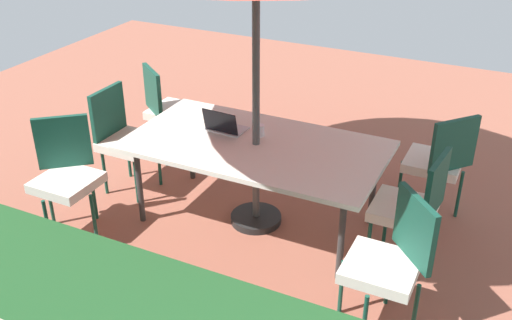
% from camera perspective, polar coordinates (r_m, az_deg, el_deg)
% --- Properties ---
extents(ground_plane, '(10.00, 10.00, 0.02)m').
position_cam_1_polar(ground_plane, '(5.23, -0.00, -5.94)').
color(ground_plane, '#935442').
extents(dining_table, '(2.09, 1.14, 0.75)m').
position_cam_1_polar(dining_table, '(4.87, -0.00, 1.09)').
color(dining_table, silver).
rests_on(dining_table, ground_plane).
extents(chair_southeast, '(0.58, 0.58, 0.98)m').
position_cam_1_polar(chair_southeast, '(6.12, -8.38, 5.02)').
color(chair_southeast, silver).
rests_on(chair_southeast, ground_plane).
extents(chair_southwest, '(0.59, 0.58, 0.98)m').
position_cam_1_polar(chair_southwest, '(5.27, 17.08, 0.09)').
color(chair_southwest, silver).
rests_on(chair_southwest, ground_plane).
extents(chair_northeast, '(0.58, 0.58, 0.98)m').
position_cam_1_polar(chair_northeast, '(5.09, -17.70, -1.09)').
color(chair_northeast, silver).
rests_on(chair_northeast, ground_plane).
extents(chair_northwest, '(0.59, 0.59, 0.98)m').
position_cam_1_polar(chair_northwest, '(3.98, 12.75, -9.16)').
color(chair_northwest, silver).
rests_on(chair_northwest, ground_plane).
extents(chair_east, '(0.46, 0.46, 0.98)m').
position_cam_1_polar(chair_east, '(5.59, -12.57, 2.34)').
color(chair_east, silver).
rests_on(chair_east, ground_plane).
extents(chair_west, '(0.48, 0.47, 0.98)m').
position_cam_1_polar(chair_west, '(4.57, 14.75, -4.13)').
color(chair_west, silver).
rests_on(chair_west, ground_plane).
extents(laptop, '(0.33, 0.26, 0.21)m').
position_cam_1_polar(laptop, '(5.05, -3.02, 3.23)').
color(laptop, '#B7B7BC').
rests_on(laptop, dining_table).
extents(cup, '(0.07, 0.07, 0.10)m').
position_cam_1_polar(cup, '(4.96, 0.40, 2.84)').
color(cup, white).
rests_on(cup, dining_table).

